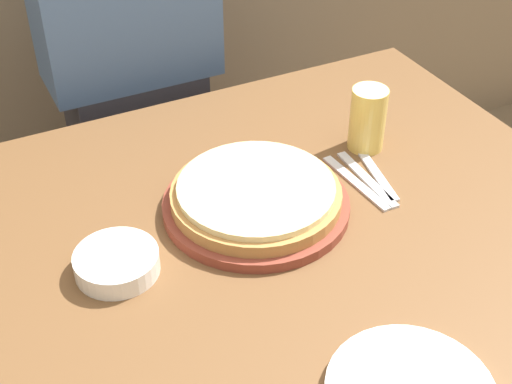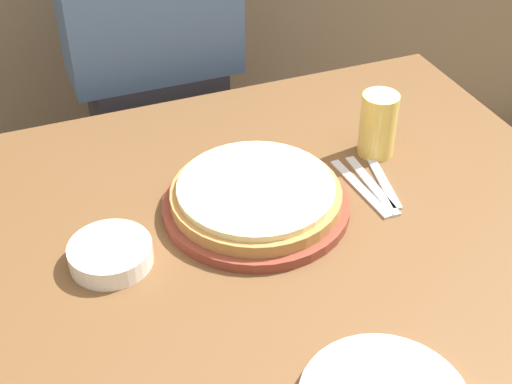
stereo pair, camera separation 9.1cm
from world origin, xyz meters
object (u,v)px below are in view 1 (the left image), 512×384
object	(u,v)px
side_bowl	(117,263)
fork	(356,183)
spoon	(378,176)
beer_glass	(368,116)
pizza_on_board	(256,198)
dinner_knife	(367,179)
diner_person	(135,100)

from	to	relation	value
side_bowl	fork	xyz separation A→B (m)	(0.48, 0.03, -0.02)
fork	spoon	world-z (taller)	same
beer_glass	fork	world-z (taller)	beer_glass
fork	spoon	bearing A→B (deg)	0.00
beer_glass	spoon	distance (m)	0.13
pizza_on_board	beer_glass	distance (m)	0.31
fork	spoon	distance (m)	0.05
beer_glass	dinner_knife	xyz separation A→B (m)	(-0.06, -0.10, -0.07)
spoon	diner_person	size ratio (longest dim) A/B	0.12
side_bowl	diner_person	size ratio (longest dim) A/B	0.10
side_bowl	spoon	bearing A→B (deg)	2.97
side_bowl	diner_person	world-z (taller)	diner_person
dinner_knife	pizza_on_board	bearing A→B (deg)	176.40
pizza_on_board	spoon	world-z (taller)	pizza_on_board
side_bowl	spoon	size ratio (longest dim) A/B	0.85
pizza_on_board	diner_person	world-z (taller)	diner_person
spoon	fork	bearing A→B (deg)	180.00
beer_glass	side_bowl	world-z (taller)	beer_glass
diner_person	dinner_knife	bearing A→B (deg)	-68.62
beer_glass	side_bowl	xyz separation A→B (m)	(-0.56, -0.13, -0.05)
dinner_knife	diner_person	size ratio (longest dim) A/B	0.15
dinner_knife	side_bowl	bearing A→B (deg)	-176.88
pizza_on_board	dinner_knife	xyz separation A→B (m)	(0.23, -0.01, -0.02)
dinner_knife	spoon	distance (m)	0.02
side_bowl	dinner_knife	size ratio (longest dim) A/B	0.72
dinner_knife	diner_person	distance (m)	0.70
side_bowl	dinner_knife	bearing A→B (deg)	3.12
dinner_knife	spoon	size ratio (longest dim) A/B	1.18
fork	spoon	xyz separation A→B (m)	(0.05, 0.00, 0.00)
fork	side_bowl	bearing A→B (deg)	-176.72
pizza_on_board	side_bowl	xyz separation A→B (m)	(-0.27, -0.04, -0.01)
fork	diner_person	world-z (taller)	diner_person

